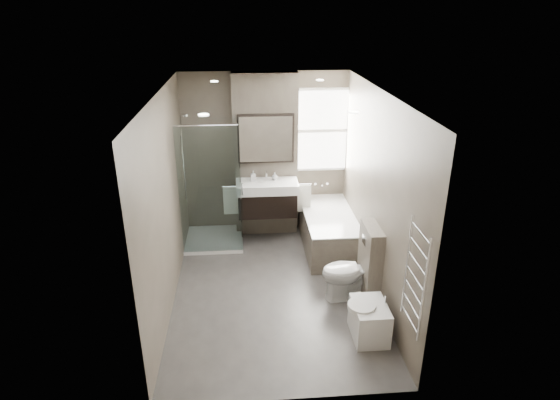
{
  "coord_description": "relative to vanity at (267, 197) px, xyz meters",
  "views": [
    {
      "loc": [
        -0.34,
        -5.3,
        3.53
      ],
      "look_at": [
        0.1,
        0.15,
        1.23
      ],
      "focal_mm": 30.0,
      "sensor_mm": 36.0,
      "label": 1
    }
  ],
  "objects": [
    {
      "name": "bathtub",
      "position": [
        0.92,
        -0.33,
        -0.43
      ],
      "size": [
        0.75,
        1.6,
        0.57
      ],
      "color": "#5C5448",
      "rests_on": "ground"
    },
    {
      "name": "toilet",
      "position": [
        0.97,
        -1.68,
        -0.36
      ],
      "size": [
        0.77,
        0.48,
        0.75
      ],
      "primitive_type": "imported",
      "rotation": [
        0.0,
        0.0,
        -1.48
      ],
      "color": "white",
      "rests_on": "ground"
    },
    {
      "name": "vanity_pier",
      "position": [
        0.0,
        0.35,
        0.56
      ],
      "size": [
        1.0,
        0.25,
        2.6
      ],
      "primitive_type": "cube",
      "color": "#5C5448",
      "rests_on": "ground"
    },
    {
      "name": "towel_right",
      "position": [
        0.56,
        -0.02,
        -0.02
      ],
      "size": [
        0.24,
        0.06,
        0.44
      ],
      "primitive_type": "cube",
      "color": "silver",
      "rests_on": "vanity_pier"
    },
    {
      "name": "bidet",
      "position": [
        1.01,
        -2.46,
        -0.52
      ],
      "size": [
        0.45,
        0.52,
        0.54
      ],
      "color": "white",
      "rests_on": "ground"
    },
    {
      "name": "room",
      "position": [
        0.0,
        -1.43,
        0.56
      ],
      "size": [
        2.7,
        3.9,
        2.7
      ],
      "color": "#474442",
      "rests_on": "ground"
    },
    {
      "name": "cistern_box",
      "position": [
        1.21,
        -1.68,
        -0.24
      ],
      "size": [
        0.19,
        0.55,
        1.0
      ],
      "color": "#5C5448",
      "rests_on": "ground"
    },
    {
      "name": "towel_radiator",
      "position": [
        1.25,
        -3.03,
        0.38
      ],
      "size": [
        0.03,
        0.49,
        1.1
      ],
      "color": "silver",
      "rests_on": "room"
    },
    {
      "name": "soap_bottle_b",
      "position": [
        0.13,
        0.09,
        0.32
      ],
      "size": [
        0.09,
        0.09,
        0.12
      ],
      "primitive_type": "imported",
      "color": "white",
      "rests_on": "vanity"
    },
    {
      "name": "shower_enclosure",
      "position": [
        -0.75,
        -0.08,
        -0.25
      ],
      "size": [
        0.9,
        0.9,
        2.0
      ],
      "color": "white",
      "rests_on": "ground"
    },
    {
      "name": "mirror_cabinet",
      "position": [
        0.0,
        0.19,
        0.89
      ],
      "size": [
        0.86,
        0.08,
        0.76
      ],
      "color": "black",
      "rests_on": "vanity_pier"
    },
    {
      "name": "towel_left",
      "position": [
        -0.56,
        -0.02,
        -0.02
      ],
      "size": [
        0.24,
        0.06,
        0.44
      ],
      "primitive_type": "cube",
      "color": "silver",
      "rests_on": "vanity_pier"
    },
    {
      "name": "vanity",
      "position": [
        0.0,
        0.0,
        0.0
      ],
      "size": [
        0.95,
        0.47,
        0.66
      ],
      "color": "black",
      "rests_on": "vanity_pier"
    },
    {
      "name": "window",
      "position": [
        0.9,
        0.45,
        0.93
      ],
      "size": [
        0.98,
        0.06,
        1.33
      ],
      "color": "white",
      "rests_on": "room"
    },
    {
      "name": "soap_bottle_a",
      "position": [
        -0.21,
        0.06,
        0.34
      ],
      "size": [
        0.07,
        0.08,
        0.16
      ],
      "primitive_type": "imported",
      "color": "white",
      "rests_on": "vanity"
    }
  ]
}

